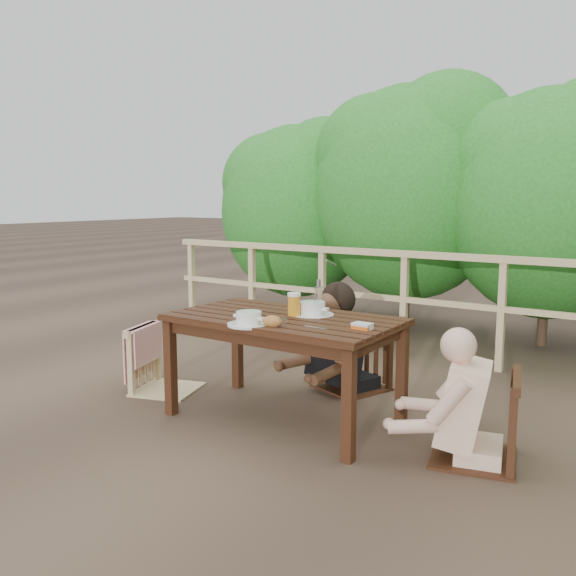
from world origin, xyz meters
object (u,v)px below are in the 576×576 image
Objects in this scene: diner_right at (484,353)px; butter_tub at (362,327)px; chair_right at (477,377)px; soup_near at (249,319)px; chair_far at (352,328)px; tumbler at (282,324)px; bottle at (319,298)px; chair_left at (166,331)px; table at (284,369)px; beer_glass at (294,305)px; soup_far at (312,309)px; bread_roll at (272,322)px; woman at (354,307)px.

diner_right reaches higher than butter_tub.
butter_tub is (-0.66, -0.14, 0.23)m from chair_right.
diner_right is 1.42m from soup_near.
chair_far is 8.30× the size of butter_tub.
tumbler reaches higher than butter_tub.
chair_left is at bearing -170.76° from bottle.
diner_right reaches higher than chair_left.
table is at bearing 176.45° from butter_tub.
soup_near reaches higher than butter_tub.
diner_right is at bearing 0.87° from beer_glass.
butter_tub is (0.56, -0.92, 0.24)m from chair_far.
soup_near is at bearing -124.19° from chair_left.
chair_left reaches higher than soup_far.
chair_left reaches higher than bread_roll.
woman reaches higher than chair_right.
beer_glass is at bearing 51.05° from table.
bottle is at bearing 47.33° from soup_far.
diner_right is 7.45× the size of beer_glass.
bottle reaches higher than butter_tub.
soup_near is 0.17m from bread_roll.
tumbler is at bearing 9.35° from bread_roll.
woman is 7.71× the size of beer_glass.
tumbler is at bearing 10.26° from soup_near.
chair_right is 7.45× the size of bread_roll.
bread_roll is at bearing -67.87° from chair_far.
woman is at bearing 88.60° from beer_glass.
diner_right reaches higher than tumbler.
beer_glass is (-0.07, 0.34, 0.05)m from bread_roll.
soup_far is 0.45m from bread_roll.
diner_right is at bearing -12.24° from chair_far.
butter_tub is at bearing -29.18° from bottle.
beer_glass is (-0.02, -0.82, 0.13)m from woman.
bottle reaches higher than soup_far.
chair_far reaches higher than soup_near.
woman is 19.82× the size of tumbler.
table is 22.87× the size of tumbler.
butter_tub is at bearing -5.90° from table.
woman is (0.06, 0.87, 0.31)m from table.
table is at bearing -127.36° from bottle.
chair_far is 5.76× the size of beer_glass.
chair_right reaches higher than beer_glass.
table is at bearing -126.18° from soup_far.
butter_tub is at bearing -11.74° from beer_glass.
diner_right is at bearing 3.25° from table.
soup_far is (0.17, 0.48, 0.00)m from soup_near.
bottle reaches higher than soup_near.
tumbler is (0.06, -0.44, -0.02)m from soup_far.
chair_right reaches higher than chair_left.
chair_right is 5.80× the size of beer_glass.
chair_right reaches higher than bread_roll.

